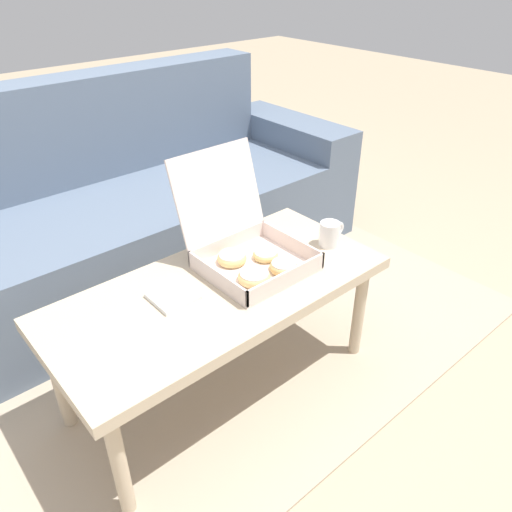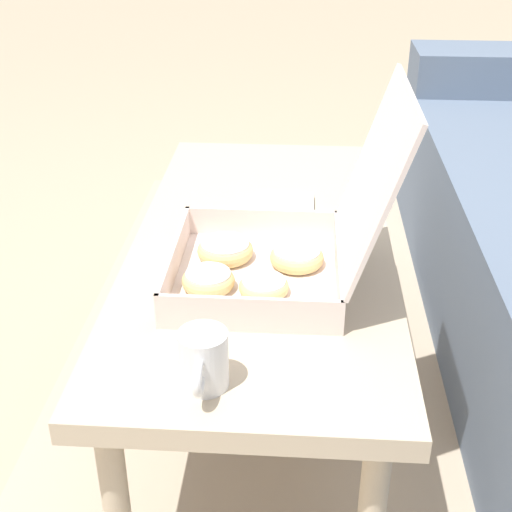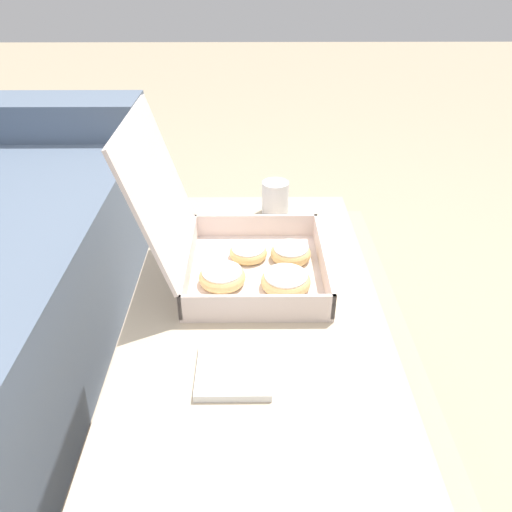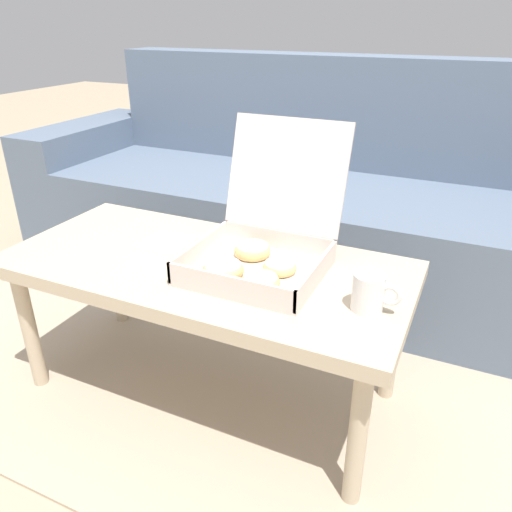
% 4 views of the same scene
% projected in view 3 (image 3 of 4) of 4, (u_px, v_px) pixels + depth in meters
% --- Properties ---
extents(ground_plane, '(12.00, 12.00, 0.00)m').
position_uv_depth(ground_plane, '(220.00, 459.00, 1.25)').
color(ground_plane, tan).
extents(area_rug, '(2.65, 1.80, 0.01)m').
position_uv_depth(area_rug, '(99.00, 459.00, 1.24)').
color(area_rug, tan).
rests_on(area_rug, ground_plane).
extents(coffee_table, '(1.13, 0.52, 0.45)m').
position_uv_depth(coffee_table, '(256.00, 336.00, 1.03)').
color(coffee_table, '#C6B293').
rests_on(coffee_table, ground_plane).
extents(pastry_box, '(0.34, 0.40, 0.36)m').
position_uv_depth(pastry_box, '(240.00, 252.00, 1.10)').
color(pastry_box, silver).
rests_on(pastry_box, coffee_table).
extents(coffee_mug, '(0.11, 0.07, 0.09)m').
position_uv_depth(coffee_mug, '(275.00, 197.00, 1.37)').
color(coffee_mug, white).
rests_on(coffee_mug, coffee_table).
extents(napkin_stack, '(0.13, 0.13, 0.01)m').
position_uv_depth(napkin_stack, '(234.00, 371.00, 0.87)').
color(napkin_stack, white).
rests_on(napkin_stack, coffee_table).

